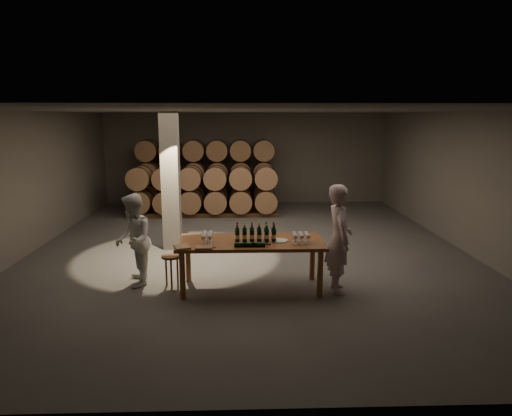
{
  "coord_description": "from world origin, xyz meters",
  "views": [
    {
      "loc": [
        -0.17,
        -10.35,
        3.08
      ],
      "look_at": [
        0.16,
        -0.53,
        1.1
      ],
      "focal_mm": 32.0,
      "sensor_mm": 36.0,
      "label": 1
    }
  ],
  "objects_px": {
    "notebook_near": "(204,247)",
    "stool": "(171,261)",
    "plate": "(280,240)",
    "person_man": "(339,239)",
    "bottle_cluster": "(256,235)",
    "person_woman": "(133,240)",
    "tasting_table": "(251,246)"
  },
  "relations": [
    {
      "from": "notebook_near",
      "to": "stool",
      "type": "relative_size",
      "value": 0.46
    },
    {
      "from": "plate",
      "to": "person_man",
      "type": "distance_m",
      "value": 1.04
    },
    {
      "from": "bottle_cluster",
      "to": "person_woman",
      "type": "relative_size",
      "value": 0.43
    },
    {
      "from": "plate",
      "to": "stool",
      "type": "height_order",
      "value": "plate"
    },
    {
      "from": "tasting_table",
      "to": "bottle_cluster",
      "type": "height_order",
      "value": "bottle_cluster"
    },
    {
      "from": "person_man",
      "to": "person_woman",
      "type": "height_order",
      "value": "person_man"
    },
    {
      "from": "person_man",
      "to": "tasting_table",
      "type": "bearing_deg",
      "value": 83.15
    },
    {
      "from": "bottle_cluster",
      "to": "person_man",
      "type": "distance_m",
      "value": 1.47
    },
    {
      "from": "bottle_cluster",
      "to": "person_woman",
      "type": "distance_m",
      "value": 2.25
    },
    {
      "from": "tasting_table",
      "to": "person_woman",
      "type": "relative_size",
      "value": 1.52
    },
    {
      "from": "tasting_table",
      "to": "notebook_near",
      "type": "height_order",
      "value": "notebook_near"
    },
    {
      "from": "bottle_cluster",
      "to": "person_man",
      "type": "relative_size",
      "value": 0.38
    },
    {
      "from": "bottle_cluster",
      "to": "notebook_near",
      "type": "bearing_deg",
      "value": -153.9
    },
    {
      "from": "plate",
      "to": "person_woman",
      "type": "xyz_separation_m",
      "value": [
        -2.66,
        0.29,
        -0.05
      ]
    },
    {
      "from": "notebook_near",
      "to": "person_woman",
      "type": "xyz_separation_m",
      "value": [
        -1.35,
        0.71,
        -0.06
      ]
    },
    {
      "from": "bottle_cluster",
      "to": "notebook_near",
      "type": "xyz_separation_m",
      "value": [
        -0.88,
        -0.43,
        -0.1
      ]
    },
    {
      "from": "tasting_table",
      "to": "notebook_near",
      "type": "xyz_separation_m",
      "value": [
        -0.8,
        -0.45,
        0.12
      ]
    },
    {
      "from": "notebook_near",
      "to": "person_man",
      "type": "relative_size",
      "value": 0.14
    },
    {
      "from": "bottle_cluster",
      "to": "plate",
      "type": "bearing_deg",
      "value": -1.7
    },
    {
      "from": "notebook_near",
      "to": "stool",
      "type": "distance_m",
      "value": 0.99
    },
    {
      "from": "stool",
      "to": "person_woman",
      "type": "relative_size",
      "value": 0.35
    },
    {
      "from": "bottle_cluster",
      "to": "plate",
      "type": "relative_size",
      "value": 2.47
    },
    {
      "from": "tasting_table",
      "to": "person_man",
      "type": "relative_size",
      "value": 1.34
    },
    {
      "from": "person_man",
      "to": "person_woman",
      "type": "xyz_separation_m",
      "value": [
        -3.69,
        0.42,
        -0.11
      ]
    },
    {
      "from": "plate",
      "to": "person_man",
      "type": "xyz_separation_m",
      "value": [
        1.03,
        -0.13,
        0.06
      ]
    },
    {
      "from": "tasting_table",
      "to": "person_woman",
      "type": "bearing_deg",
      "value": 173.06
    },
    {
      "from": "person_man",
      "to": "plate",
      "type": "bearing_deg",
      "value": 81.94
    },
    {
      "from": "plate",
      "to": "stool",
      "type": "bearing_deg",
      "value": 174.52
    },
    {
      "from": "plate",
      "to": "stool",
      "type": "xyz_separation_m",
      "value": [
        -1.96,
        0.19,
        -0.42
      ]
    },
    {
      "from": "bottle_cluster",
      "to": "plate",
      "type": "height_order",
      "value": "bottle_cluster"
    },
    {
      "from": "tasting_table",
      "to": "stool",
      "type": "bearing_deg",
      "value": 173.81
    },
    {
      "from": "person_man",
      "to": "stool",
      "type": "bearing_deg",
      "value": 83.01
    }
  ]
}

